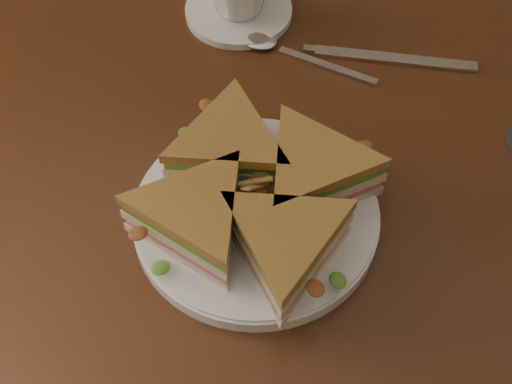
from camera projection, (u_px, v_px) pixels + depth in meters
table at (314, 221)px, 0.86m from camera, size 1.20×0.80×0.75m
plate at (256, 216)px, 0.74m from camera, size 0.25×0.25×0.02m
sandwich_wedges at (256, 195)px, 0.71m from camera, size 0.31×0.31×0.06m
crisps_mound at (256, 197)px, 0.71m from camera, size 0.09×0.09×0.05m
spoon at (275, 47)px, 0.89m from camera, size 0.18×0.05×0.01m
knife at (383, 58)px, 0.88m from camera, size 0.21×0.04×0.00m
saucer at (239, 11)px, 0.93m from camera, size 0.14×0.14×0.01m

